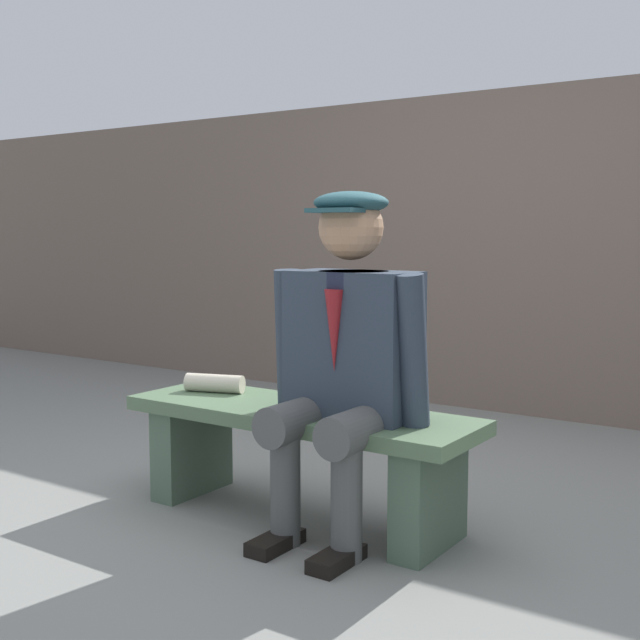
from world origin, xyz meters
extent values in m
plane|color=gray|center=(0.00, 0.00, 0.00)|extent=(30.00, 30.00, 0.00)
cube|color=#4D684A|center=(0.00, 0.00, 0.42)|extent=(1.45, 0.46, 0.06)
cube|color=#49614D|center=(-0.57, 0.00, 0.20)|extent=(0.12, 0.39, 0.39)
cube|color=#49614D|center=(0.57, 0.00, 0.20)|extent=(0.12, 0.39, 0.39)
cube|color=#2D3846|center=(-0.25, 0.00, 0.72)|extent=(0.48, 0.25, 0.54)
cylinder|color=#1E2338|center=(-0.25, 0.00, 0.96)|extent=(0.26, 0.26, 0.06)
cone|color=maroon|center=(-0.25, 0.13, 0.78)|extent=(0.07, 0.07, 0.30)
sphere|color=tan|center=(-0.25, 0.02, 1.14)|extent=(0.24, 0.24, 0.24)
ellipsoid|color=#244B52|center=(-0.25, 0.02, 1.23)|extent=(0.27, 0.27, 0.08)
cube|color=#244B52|center=(-0.25, 0.13, 1.20)|extent=(0.19, 0.11, 0.02)
cylinder|color=#4C4E4D|center=(-0.38, 0.13, 0.45)|extent=(0.15, 0.45, 0.15)
cylinder|color=#4C4E4D|center=(-0.38, 0.25, 0.22)|extent=(0.11, 0.11, 0.45)
cube|color=black|center=(-0.38, 0.31, 0.03)|extent=(0.10, 0.24, 0.05)
cylinder|color=#2D3846|center=(-0.52, 0.04, 0.72)|extent=(0.11, 0.16, 0.55)
cylinder|color=#4C4E4D|center=(-0.12, 0.13, 0.45)|extent=(0.15, 0.45, 0.15)
cylinder|color=#4C4E4D|center=(-0.12, 0.25, 0.22)|extent=(0.11, 0.11, 0.45)
cube|color=black|center=(-0.12, 0.31, 0.03)|extent=(0.10, 0.24, 0.05)
cylinder|color=#2D3846|center=(0.02, 0.04, 0.72)|extent=(0.11, 0.13, 0.54)
cylinder|color=beige|center=(0.48, -0.04, 0.48)|extent=(0.27, 0.15, 0.08)
cube|color=#6B5A4F|center=(0.00, -2.37, 1.00)|extent=(12.00, 0.24, 1.99)
camera|label=1|loc=(-1.83, 2.54, 1.13)|focal=45.81mm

